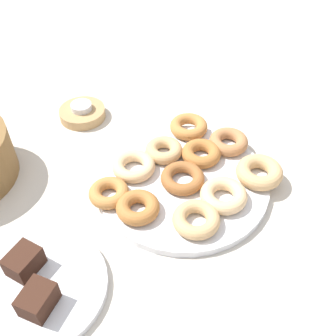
# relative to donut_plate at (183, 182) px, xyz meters

# --- Properties ---
(ground_plane) EXTENTS (2.40, 2.40, 0.00)m
(ground_plane) POSITION_rel_donut_plate_xyz_m (0.00, 0.00, -0.01)
(ground_plane) COLOR beige
(donut_plate) EXTENTS (0.35, 0.35, 0.02)m
(donut_plate) POSITION_rel_donut_plate_xyz_m (0.00, 0.00, 0.00)
(donut_plate) COLOR silver
(donut_plate) RESTS_ON ground_plane
(donut_0) EXTENTS (0.11, 0.11, 0.03)m
(donut_0) POSITION_rel_donut_plate_xyz_m (0.07, -0.03, 0.02)
(donut_0) COLOR #AD6B33
(donut_0) RESTS_ON donut_plate
(donut_1) EXTENTS (0.09, 0.09, 0.03)m
(donut_1) POSITION_rel_donut_plate_xyz_m (-0.09, 0.08, 0.02)
(donut_1) COLOR #AD6B33
(donut_1) RESTS_ON donut_plate
(donut_2) EXTENTS (0.09, 0.09, 0.03)m
(donut_2) POSITION_rel_donut_plate_xyz_m (-0.05, -0.08, 0.02)
(donut_2) COLOR #EABC84
(donut_2) RESTS_ON donut_plate
(donut_3) EXTENTS (0.11, 0.11, 0.03)m
(donut_3) POSITION_rel_donut_plate_xyz_m (0.11, -0.09, 0.02)
(donut_3) COLOR #B27547
(donut_3) RESTS_ON donut_plate
(donut_4) EXTENTS (0.10, 0.10, 0.02)m
(donut_4) POSITION_rel_donut_plate_xyz_m (-0.01, -0.00, 0.02)
(donut_4) COLOR #995B2D
(donut_4) RESTS_ON donut_plate
(donut_5) EXTENTS (0.12, 0.12, 0.03)m
(donut_5) POSITION_rel_donut_plate_xyz_m (0.01, 0.10, 0.02)
(donut_5) COLOR #EABC84
(donut_5) RESTS_ON donut_plate
(donut_6) EXTENTS (0.13, 0.13, 0.03)m
(donut_6) POSITION_rel_donut_plate_xyz_m (0.02, -0.15, 0.02)
(donut_6) COLOR tan
(donut_6) RESTS_ON donut_plate
(donut_7) EXTENTS (0.11, 0.11, 0.03)m
(donut_7) POSITION_rel_donut_plate_xyz_m (-0.11, -0.03, 0.02)
(donut_7) COLOR tan
(donut_7) RESTS_ON donut_plate
(donut_8) EXTENTS (0.11, 0.11, 0.03)m
(donut_8) POSITION_rel_donut_plate_xyz_m (0.07, 0.05, 0.02)
(donut_8) COLOR tan
(donut_8) RESTS_ON donut_plate
(donut_9) EXTENTS (0.11, 0.11, 0.02)m
(donut_9) POSITION_rel_donut_plate_xyz_m (-0.06, 0.14, 0.02)
(donut_9) COLOR #BC7A3D
(donut_9) RESTS_ON donut_plate
(donut_10) EXTENTS (0.11, 0.11, 0.03)m
(donut_10) POSITION_rel_donut_plate_xyz_m (0.16, 0.00, 0.02)
(donut_10) COLOR #BC7A3D
(donut_10) RESTS_ON donut_plate
(cake_plate) EXTENTS (0.23, 0.23, 0.01)m
(cake_plate) POSITION_rel_donut_plate_xyz_m (-0.26, 0.21, -0.00)
(cake_plate) COLOR silver
(cake_plate) RESTS_ON ground_plane
(brownie_near) EXTENTS (0.07, 0.06, 0.04)m
(brownie_near) POSITION_rel_donut_plate_xyz_m (-0.29, 0.20, 0.03)
(brownie_near) COLOR #381E14
(brownie_near) RESTS_ON cake_plate
(brownie_far) EXTENTS (0.07, 0.06, 0.04)m
(brownie_far) POSITION_rel_donut_plate_xyz_m (-0.23, 0.24, 0.03)
(brownie_far) COLOR #381E14
(brownie_far) RESTS_ON cake_plate
(candle_holder) EXTENTS (0.11, 0.11, 0.02)m
(candle_holder) POSITION_rel_donut_plate_xyz_m (0.20, 0.26, 0.00)
(candle_holder) COLOR tan
(candle_holder) RESTS_ON ground_plane
(tealight) EXTENTS (0.05, 0.05, 0.01)m
(tealight) POSITION_rel_donut_plate_xyz_m (0.20, 0.26, 0.02)
(tealight) COLOR silver
(tealight) RESTS_ON candle_holder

